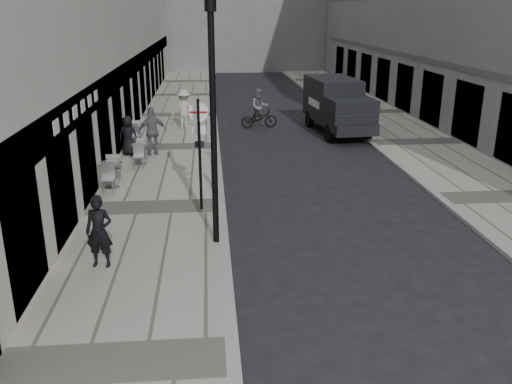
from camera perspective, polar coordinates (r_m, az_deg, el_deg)
sidewalk at (r=24.02m, az=-8.95°, el=4.62°), size 4.00×60.00×0.12m
far_sidewalk at (r=25.70m, az=16.41°, el=5.00°), size 4.00×60.00×0.12m
walking_man at (r=12.90m, az=-16.18°, el=-4.03°), size 0.68×0.50×1.71m
sign_post at (r=15.71m, az=-5.99°, el=5.47°), size 0.57×0.11×3.29m
lamppost at (r=13.07m, az=-4.54°, el=8.22°), size 0.27×0.27×5.96m
bollard_near at (r=18.07m, az=-4.53°, el=1.88°), size 0.13×0.13×0.94m
bollard_far at (r=21.47m, az=-4.47°, el=4.39°), size 0.11×0.11×0.81m
panel_van at (r=27.09m, az=8.49°, el=9.25°), size 2.52×5.66×2.59m
cyclist at (r=28.02m, az=0.34°, el=8.35°), size 1.91×0.84×2.00m
pedestrian_a at (r=22.47m, az=-10.83°, el=6.30°), size 1.26×0.87×1.98m
pedestrian_b at (r=27.30m, az=-7.60°, el=8.61°), size 1.37×0.92×1.97m
pedestrian_c at (r=22.73m, az=-13.30°, el=5.79°), size 0.86×0.64×1.61m
cafe_table_near at (r=21.31m, az=-12.09°, el=4.12°), size 0.73×1.64×0.93m
cafe_table_mid at (r=18.62m, az=-15.02°, el=1.95°), size 0.80×1.81×1.03m
cafe_table_far at (r=24.78m, az=-12.62°, el=6.10°), size 0.73×1.65×0.94m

